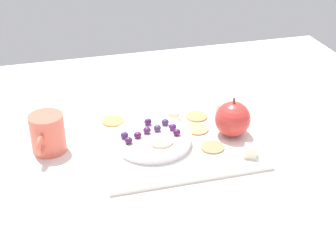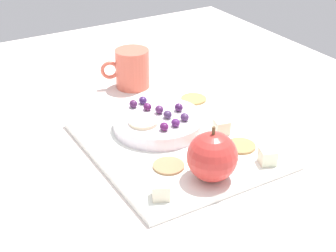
{
  "view_description": "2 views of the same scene",
  "coord_description": "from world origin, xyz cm",
  "views": [
    {
      "loc": [
        22.36,
        88.12,
        60.06
      ],
      "look_at": [
        -1.12,
        1.99,
        8.61
      ],
      "focal_mm": 52.88,
      "sensor_mm": 36.0,
      "label": 1
    },
    {
      "loc": [
        -67.21,
        41.06,
        49.68
      ],
      "look_at": [
        -1.72,
        2.54,
        7.31
      ],
      "focal_mm": 54.57,
      "sensor_mm": 36.0,
      "label": 2
    }
  ],
  "objects": [
    {
      "name": "cheese_cube_0",
      "position": [
        -4.75,
        -6.56,
        6.05
      ],
      "size": [
        3.0,
        3.0,
        2.49
      ],
      "primitive_type": "cube",
      "rotation": [
        0.0,
        0.0,
        1.33
      ],
      "color": "#F9E9C9",
      "rests_on": "platter"
    },
    {
      "name": "grape_8",
      "position": [
        8.16,
        2.12,
        7.9
      ],
      "size": [
        1.62,
        1.46,
        1.42
      ],
      "primitive_type": "ellipsoid",
      "color": "#41225E",
      "rests_on": "serving_dish"
    },
    {
      "name": "grape_1",
      "position": [
        2.25,
        -2.03,
        7.94
      ],
      "size": [
        1.62,
        1.46,
        1.51
      ],
      "primitive_type": "ellipsoid",
      "color": "#421C4D",
      "rests_on": "serving_dish"
    },
    {
      "name": "cracker_1",
      "position": [
        -9.34,
        6.92,
        5.01
      ],
      "size": [
        5.02,
        5.02,
        0.4
      ],
      "primitive_type": "cylinder",
      "color": "#AA7F56",
      "rests_on": "platter"
    },
    {
      "name": "cheese_cube_1",
      "position": [
        -16.39,
        -7.2,
        6.05
      ],
      "size": [
        3.21,
        3.21,
        2.49
      ],
      "primitive_type": "cube",
      "rotation": [
        0.0,
        0.0,
        1.21
      ],
      "color": "#EAF0CB",
      "rests_on": "platter"
    },
    {
      "name": "apple_slice_0",
      "position": [
        1.38,
        5.61,
        7.49
      ],
      "size": [
        5.09,
        5.09,
        0.6
      ],
      "primitive_type": "cylinder",
      "color": "beige",
      "rests_on": "serving_dish"
    },
    {
      "name": "grape_3",
      "position": [
        -2.29,
        1.38,
        7.89
      ],
      "size": [
        1.62,
        1.46,
        1.4
      ],
      "primitive_type": "ellipsoid",
      "color": "#531F62",
      "rests_on": "serving_dish"
    },
    {
      "name": "apple_stem",
      "position": [
        -15.24,
        2.83,
        13.12
      ],
      "size": [
        0.5,
        0.5,
        1.2
      ],
      "primitive_type": "cylinder",
      "color": "brown",
      "rests_on": "apple_whole"
    },
    {
      "name": "cracker_0",
      "position": [
        -8.62,
        -0.97,
        5.01
      ],
      "size": [
        5.02,
        5.02,
        0.4
      ],
      "primitive_type": "cylinder",
      "color": "tan",
      "rests_on": "platter"
    },
    {
      "name": "grape_0",
      "position": [
        5.51,
        2.62,
        7.85
      ],
      "size": [
        1.62,
        1.46,
        1.32
      ],
      "primitive_type": "ellipsoid",
      "color": "#52184C",
      "rests_on": "serving_dish"
    },
    {
      "name": "cheese_cube_2",
      "position": [
        -15.63,
        11.93,
        6.05
      ],
      "size": [
        3.3,
        3.3,
        2.49
      ],
      "primitive_type": "cube",
      "rotation": [
        0.0,
        0.0,
        1.14
      ],
      "color": "#EEE3C4",
      "rests_on": "platter"
    },
    {
      "name": "grape_4",
      "position": [
        7.74,
        4.33,
        7.9
      ],
      "size": [
        1.62,
        1.46,
        1.42
      ],
      "primitive_type": "ellipsoid",
      "color": "#481F4B",
      "rests_on": "serving_dish"
    },
    {
      "name": "cup",
      "position": [
        23.36,
        -3.28,
        7.6
      ],
      "size": [
        7.2,
        10.13,
        8.3
      ],
      "color": "#E3654F",
      "rests_on": "table"
    },
    {
      "name": "grape_6",
      "position": [
        0.95,
        1.05,
        7.91
      ],
      "size": [
        1.62,
        1.46,
        1.44
      ],
      "primitive_type": "ellipsoid",
      "color": "#452D57",
      "rests_on": "serving_dish"
    },
    {
      "name": "cracker_3",
      "position": [
        8.75,
        -9.52,
        5.01
      ],
      "size": [
        5.02,
        5.02,
        0.4
      ],
      "primitive_type": "cylinder",
      "color": "tan",
      "rests_on": "platter"
    },
    {
      "name": "apple_whole",
      "position": [
        -15.24,
        2.83,
        8.66
      ],
      "size": [
        7.71,
        7.71,
        7.71
      ],
      "primitive_type": "sphere",
      "color": "red",
      "rests_on": "platter"
    },
    {
      "name": "grape_7",
      "position": [
        3.27,
        1.41,
        7.95
      ],
      "size": [
        1.62,
        1.46,
        1.53
      ],
      "primitive_type": "ellipsoid",
      "color": "#522559",
      "rests_on": "serving_dish"
    },
    {
      "name": "grape_5",
      "position": [
        -2.52,
        3.76,
        7.91
      ],
      "size": [
        1.62,
        1.46,
        1.43
      ],
      "primitive_type": "ellipsoid",
      "color": "#531851",
      "rests_on": "serving_dish"
    },
    {
      "name": "table",
      "position": [
        0.0,
        0.0,
        1.73
      ],
      "size": [
        130.94,
        106.01,
        3.45
      ],
      "primitive_type": "cube",
      "color": "silver",
      "rests_on": "ground"
    },
    {
      "name": "grape_2",
      "position": [
        -1.31,
        -1.05,
        7.88
      ],
      "size": [
        1.62,
        1.46,
        1.38
      ],
      "primitive_type": "ellipsoid",
      "color": "#472A57",
      "rests_on": "serving_dish"
    },
    {
      "name": "serving_dish",
      "position": [
        2.23,
        2.15,
        6.0
      ],
      "size": [
        16.11,
        16.11,
        2.38
      ],
      "primitive_type": "cylinder",
      "color": "white",
      "rests_on": "platter"
    },
    {
      "name": "platter",
      "position": [
        -2.73,
        1.54,
        4.13
      ],
      "size": [
        33.09,
        28.47,
        1.36
      ],
      "primitive_type": "cube",
      "color": "white",
      "rests_on": "table"
    },
    {
      "name": "cracker_2",
      "position": [
        -10.32,
        -6.59,
        5.01
      ],
      "size": [
        5.02,
        5.02,
        0.4
      ],
      "primitive_type": "cylinder",
      "color": "#AC8451",
      "rests_on": "platter"
    }
  ]
}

